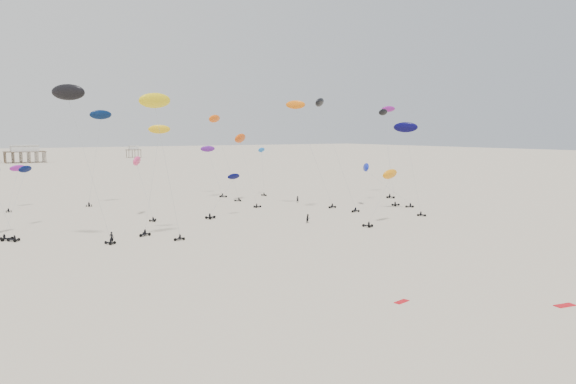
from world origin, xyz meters
TOP-DOWN VIEW (x-y plane):
  - ground_plane at (0.00, 200.00)m, footprint 900.00×900.00m
  - pavilion_main at (-10.00, 350.00)m, footprint 21.00×13.00m
  - pavilion_small at (60.00, 380.00)m, footprint 9.00×7.00m
  - rig_0 at (13.21, 148.98)m, footprint 4.32×13.27m
  - rig_1 at (-36.09, 146.55)m, footprint 5.82×9.86m
  - rig_2 at (20.36, 114.04)m, footprint 8.94×9.55m
  - rig_3 at (23.85, 139.42)m, footprint 3.25×4.44m
  - rig_4 at (53.53, 122.06)m, footprint 9.88×11.21m
  - rig_5 at (-16.42, 118.36)m, footprint 3.65×11.45m
  - rig_6 at (34.58, 95.20)m, footprint 4.87×10.49m
  - rig_7 at (40.77, 108.51)m, footprint 4.67×8.92m
  - rig_8 at (-32.99, 97.23)m, footprint 8.20×7.85m
  - rig_9 at (9.84, 137.77)m, footprint 6.27×10.53m
  - rig_10 at (35.50, 106.74)m, footprint 9.20×11.40m
  - rig_11 at (-2.39, 109.52)m, footprint 8.89×3.65m
  - rig_12 at (-20.17, 98.43)m, footprint 6.76×3.95m
  - rig_13 at (20.94, 105.76)m, footprint 8.76×9.21m
  - rig_14 at (12.54, 129.60)m, footprint 5.90×15.75m
  - rig_16 at (-18.49, 142.16)m, footprint 7.37×4.05m
  - rig_18 at (20.52, 86.13)m, footprint 10.35×4.67m
  - rig_19 at (-39.83, 111.98)m, footprint 7.53×15.07m
  - rig_20 at (-21.33, 92.37)m, footprint 7.08×4.29m
  - spectator_0 at (-28.54, 94.11)m, footprint 0.96×0.94m
  - spectator_1 at (8.37, 94.23)m, footprint 1.04×0.69m
  - spectator_3 at (23.42, 121.22)m, footprint 0.77×0.59m
  - grounded_kite_a at (1.75, 38.33)m, footprint 2.32×1.24m
  - grounded_kite_b at (-11.23, 47.91)m, footprint 1.91×1.08m

SIDE VIEW (x-z plane):
  - ground_plane at x=0.00m, z-range 0.00..0.00m
  - spectator_0 at x=-28.54m, z-range -1.10..1.10m
  - spectator_1 at x=8.37m, z-range -1.01..1.01m
  - spectator_3 at x=23.42m, z-range -0.98..0.98m
  - grounded_kite_a at x=1.75m, z-range -0.04..0.04m
  - grounded_kite_b at x=-11.23m, z-range -0.04..0.04m
  - pavilion_small at x=60.00m, z-range -0.51..7.49m
  - pavilion_main at x=-10.00m, z-range -0.68..9.12m
  - rig_11 at x=-2.39m, z-range -0.45..8.90m
  - rig_19 at x=-39.83m, z-range -2.56..13.93m
  - rig_1 at x=-36.09m, z-range 1.70..12.86m
  - rig_10 at x=35.50m, z-range 0.92..13.64m
  - rig_18 at x=20.52m, z-range 2.02..13.17m
  - rig_3 at x=23.85m, z-range 1.45..14.58m
  - rig_0 at x=13.21m, z-range 1.36..16.93m
  - rig_5 at x=-16.42m, z-range 2.92..16.23m
  - rig_12 at x=-20.17m, z-range 1.68..20.33m
  - rig_14 at x=12.54m, z-range 4.77..23.63m
  - rig_7 at x=40.77m, z-range 3.45..26.37m
  - rig_6 at x=34.58m, z-range 6.15..25.74m
  - rig_4 at x=53.53m, z-range 4.06..29.14m
  - rig_9 at x=9.84m, z-range 7.00..29.01m
  - rig_16 at x=-18.49m, z-range 6.76..29.33m
  - rig_2 at x=20.36m, z-range 6.10..30.74m
  - rig_13 at x=20.94m, z-range 6.53..31.31m
  - rig_20 at x=-21.33m, z-range 8.23..31.82m
  - rig_8 at x=-32.99m, z-range 8.77..33.47m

